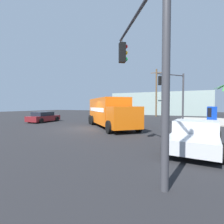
# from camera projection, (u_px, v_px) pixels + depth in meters

# --- Properties ---
(ground_plane) EXTENTS (100.00, 100.00, 0.00)m
(ground_plane) POSITION_uv_depth(u_px,v_px,m) (84.00, 129.00, 15.30)
(ground_plane) COLOR black
(delivery_truck) EXTENTS (7.79, 7.93, 2.85)m
(delivery_truck) POSITION_uv_depth(u_px,v_px,m) (110.00, 112.00, 16.41)
(delivery_truck) COLOR orange
(delivery_truck) RESTS_ON ground
(traffic_light_primary) EXTENTS (2.90, 3.90, 5.69)m
(traffic_light_primary) POSITION_uv_depth(u_px,v_px,m) (143.00, 56.00, 5.57)
(traffic_light_primary) COLOR #38383D
(traffic_light_primary) RESTS_ON ground
(traffic_light_secondary) EXTENTS (2.55, 2.81, 5.61)m
(traffic_light_secondary) POSITION_uv_depth(u_px,v_px,m) (175.00, 90.00, 18.66)
(traffic_light_secondary) COLOR #38383D
(traffic_light_secondary) RESTS_ON sidewalk_corner_far
(pickup_silver) EXTENTS (2.61, 5.35, 1.38)m
(pickup_silver) POSITION_uv_depth(u_px,v_px,m) (195.00, 134.00, 8.15)
(pickup_silver) COLOR #B7BABF
(pickup_silver) RESTS_ON ground
(sedan_maroon) EXTENTS (2.31, 4.43, 1.31)m
(sedan_maroon) POSITION_uv_depth(u_px,v_px,m) (44.00, 117.00, 21.52)
(sedan_maroon) COLOR maroon
(sedan_maroon) RESTS_ON ground
(vending_machine_red) EXTENTS (1.14, 1.17, 1.85)m
(vending_machine_red) POSITION_uv_depth(u_px,v_px,m) (212.00, 114.00, 21.99)
(vending_machine_red) COLOR #0F38B2
(vending_machine_red) RESTS_ON sidewalk_corner_far
(utility_pole) EXTENTS (2.20, 0.30, 9.06)m
(utility_pole) POSITION_uv_depth(u_px,v_px,m) (156.00, 92.00, 32.04)
(utility_pole) COLOR brown
(utility_pole) RESTS_ON ground
(building_backdrop) EXTENTS (21.58, 6.00, 5.08)m
(building_backdrop) POSITION_uv_depth(u_px,v_px,m) (159.00, 104.00, 39.19)
(building_backdrop) COLOR gray
(building_backdrop) RESTS_ON ground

